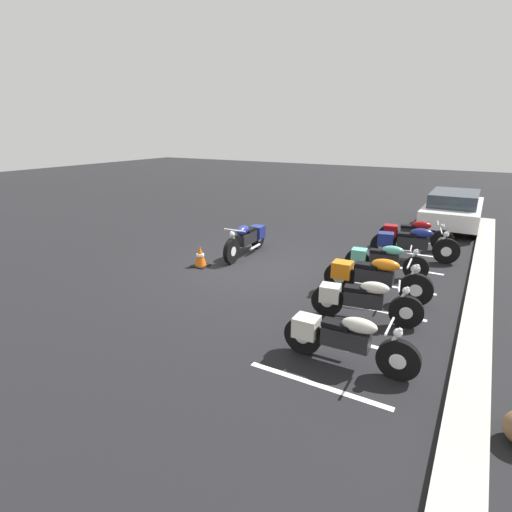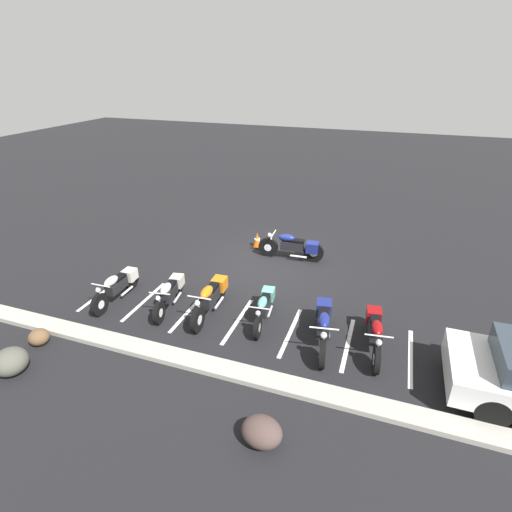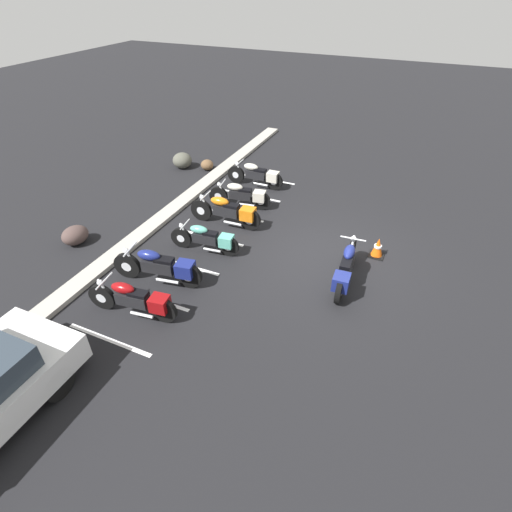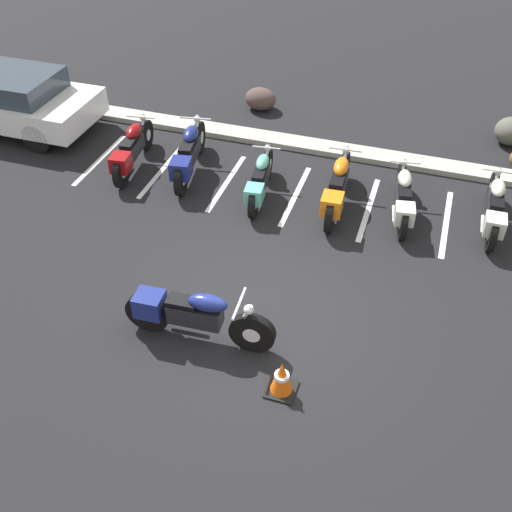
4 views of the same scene
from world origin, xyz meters
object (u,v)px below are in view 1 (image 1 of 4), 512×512
at_px(parked_bike_2, 382,259).
at_px(traffic_cone, 200,257).
at_px(motorcycle_navy_featured, 247,238).
at_px(parked_bike_5, 342,338).
at_px(car_white, 453,208).
at_px(parked_bike_0, 411,234).
at_px(parked_bike_4, 360,299).
at_px(parked_bike_1, 410,243).
at_px(parked_bike_3, 371,276).

relative_size(parked_bike_2, traffic_cone, 3.55).
distance_m(motorcycle_navy_featured, parked_bike_5, 5.74).
bearing_deg(parked_bike_2, parked_bike_5, -91.12).
height_order(motorcycle_navy_featured, car_white, car_white).
distance_m(parked_bike_0, car_white, 3.66).
height_order(parked_bike_0, parked_bike_4, parked_bike_0).
relative_size(motorcycle_navy_featured, car_white, 0.52).
xyz_separation_m(parked_bike_1, traffic_cone, (3.26, -4.57, -0.22)).
bearing_deg(parked_bike_1, parked_bike_3, -104.40).
height_order(parked_bike_4, traffic_cone, parked_bike_4).
bearing_deg(parked_bike_0, traffic_cone, -142.33).
xyz_separation_m(motorcycle_navy_featured, parked_bike_1, (-1.77, 4.05, 0.01)).
bearing_deg(car_white, parked_bike_4, 174.99).
distance_m(parked_bike_4, traffic_cone, 4.55).
bearing_deg(parked_bike_4, parked_bike_3, 85.95).
height_order(parked_bike_4, car_white, car_white).
bearing_deg(parked_bike_2, parked_bike_0, 79.31).
distance_m(parked_bike_2, parked_bike_5, 4.21).
bearing_deg(parked_bike_2, parked_bike_3, -91.84).
height_order(motorcycle_navy_featured, traffic_cone, motorcycle_navy_featured).
bearing_deg(parked_bike_4, parked_bike_5, -93.25).
bearing_deg(parked_bike_0, parked_bike_4, -97.24).
bearing_deg(parked_bike_0, motorcycle_navy_featured, -150.40).
bearing_deg(motorcycle_navy_featured, parked_bike_2, 89.17).
relative_size(parked_bike_2, parked_bike_4, 0.97).
height_order(parked_bike_2, car_white, car_white).
height_order(parked_bike_2, parked_bike_3, parked_bike_3).
bearing_deg(motorcycle_navy_featured, traffic_cone, -22.58).
height_order(parked_bike_2, traffic_cone, parked_bike_2).
distance_m(parked_bike_0, parked_bike_3, 4.23).
height_order(parked_bike_3, parked_bike_5, parked_bike_3).
distance_m(parked_bike_4, car_white, 9.01).
bearing_deg(car_white, traffic_cone, 146.85).
xyz_separation_m(parked_bike_1, parked_bike_5, (5.79, 0.04, -0.04)).
distance_m(parked_bike_2, traffic_cone, 4.53).
bearing_deg(parked_bike_2, parked_bike_1, 70.76).
height_order(motorcycle_navy_featured, parked_bike_2, motorcycle_navy_featured).
bearing_deg(parked_bike_5, car_white, 85.70).
distance_m(parked_bike_1, parked_bike_4, 4.23).
xyz_separation_m(motorcycle_navy_featured, parked_bike_3, (1.28, 3.81, -0.00)).
relative_size(parked_bike_1, parked_bike_5, 1.10).
xyz_separation_m(parked_bike_0, parked_bike_2, (2.78, -0.20, -0.04)).
bearing_deg(parked_bike_3, car_white, 80.63).
bearing_deg(parked_bike_5, motorcycle_navy_featured, 134.38).
bearing_deg(parked_bike_3, parked_bike_0, 85.98).
xyz_separation_m(motorcycle_navy_featured, car_white, (-6.51, 4.69, 0.21)).
relative_size(parked_bike_5, car_white, 0.48).
distance_m(motorcycle_navy_featured, car_white, 8.03).
bearing_deg(parked_bike_3, motorcycle_navy_featured, 158.47).
relative_size(parked_bike_0, parked_bike_2, 1.09).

